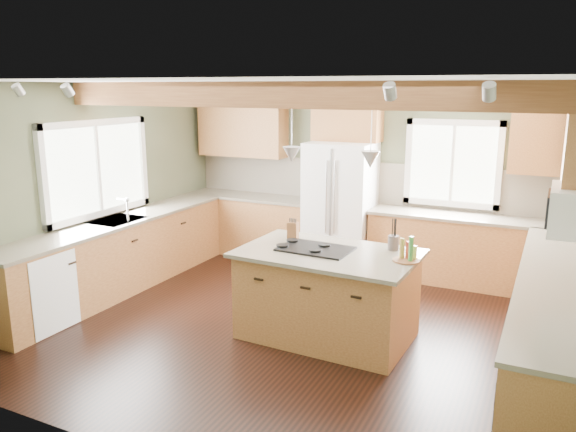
% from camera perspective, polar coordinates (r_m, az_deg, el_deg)
% --- Properties ---
extents(floor, '(5.60, 5.60, 0.00)m').
position_cam_1_polar(floor, '(6.25, 0.80, -11.06)').
color(floor, black).
rests_on(floor, ground).
extents(ceiling, '(5.60, 5.60, 0.00)m').
position_cam_1_polar(ceiling, '(5.70, 0.88, 13.52)').
color(ceiling, silver).
rests_on(ceiling, wall_back).
extents(wall_back, '(5.60, 0.00, 5.60)m').
position_cam_1_polar(wall_back, '(8.14, 8.31, 4.05)').
color(wall_back, '#464F38').
rests_on(wall_back, ground).
extents(wall_left, '(0.00, 5.00, 5.00)m').
position_cam_1_polar(wall_left, '(7.44, -19.12, 2.64)').
color(wall_left, '#464F38').
rests_on(wall_left, ground).
extents(ceiling_beam, '(5.55, 0.26, 0.26)m').
position_cam_1_polar(ceiling_beam, '(5.62, 0.48, 12.21)').
color(ceiling_beam, '#572E19').
rests_on(ceiling_beam, ceiling).
extents(soffit_trim, '(5.55, 0.20, 0.10)m').
position_cam_1_polar(soffit_trim, '(7.95, 8.38, 12.82)').
color(soffit_trim, '#572E19').
rests_on(soffit_trim, ceiling).
extents(backsplash_back, '(5.58, 0.03, 0.58)m').
position_cam_1_polar(backsplash_back, '(8.14, 8.25, 3.41)').
color(backsplash_back, brown).
rests_on(backsplash_back, wall_back).
extents(base_cab_back_left, '(2.02, 0.60, 0.88)m').
position_cam_1_polar(base_cab_back_left, '(8.74, -3.74, -0.97)').
color(base_cab_back_left, brown).
rests_on(base_cab_back_left, floor).
extents(counter_back_left, '(2.06, 0.64, 0.04)m').
position_cam_1_polar(counter_back_left, '(8.64, -3.78, 1.99)').
color(counter_back_left, '#4F473A').
rests_on(counter_back_left, base_cab_back_left).
extents(base_cab_back_right, '(2.62, 0.60, 0.88)m').
position_cam_1_polar(base_cab_back_right, '(7.72, 18.01, -3.49)').
color(base_cab_back_right, brown).
rests_on(base_cab_back_right, floor).
extents(counter_back_right, '(2.66, 0.64, 0.04)m').
position_cam_1_polar(counter_back_right, '(7.61, 18.25, -0.16)').
color(counter_back_right, '#4F473A').
rests_on(counter_back_right, base_cab_back_right).
extents(base_cab_left, '(0.60, 3.70, 0.88)m').
position_cam_1_polar(base_cab_left, '(7.47, -16.72, -3.95)').
color(base_cab_left, brown).
rests_on(base_cab_left, floor).
extents(counter_left, '(0.64, 3.74, 0.04)m').
position_cam_1_polar(counter_left, '(7.35, -16.95, -0.52)').
color(counter_left, '#4F473A').
rests_on(counter_left, base_cab_left).
extents(base_cab_right, '(0.60, 3.70, 0.88)m').
position_cam_1_polar(base_cab_right, '(5.63, 25.17, -10.28)').
color(base_cab_right, brown).
rests_on(base_cab_right, floor).
extents(counter_right, '(0.64, 3.74, 0.04)m').
position_cam_1_polar(counter_right, '(5.48, 25.63, -5.84)').
color(counter_right, '#4F473A').
rests_on(counter_right, base_cab_right).
extents(upper_cab_back_left, '(1.40, 0.35, 0.90)m').
position_cam_1_polar(upper_cab_back_left, '(8.71, -4.63, 9.03)').
color(upper_cab_back_left, brown).
rests_on(upper_cab_back_left, wall_back).
extents(upper_cab_over_fridge, '(0.96, 0.35, 0.70)m').
position_cam_1_polar(upper_cab_over_fridge, '(7.98, 6.04, 10.08)').
color(upper_cab_over_fridge, brown).
rests_on(upper_cab_over_fridge, wall_back).
extents(upper_cab_back_corner, '(0.90, 0.35, 0.90)m').
position_cam_1_polar(upper_cab_back_corner, '(7.52, 25.12, 7.23)').
color(upper_cab_back_corner, brown).
rests_on(upper_cab_back_corner, wall_back).
extents(window_left, '(0.04, 1.60, 1.05)m').
position_cam_1_polar(window_left, '(7.43, -18.88, 4.59)').
color(window_left, white).
rests_on(window_left, wall_left).
extents(window_back, '(1.10, 0.04, 1.00)m').
position_cam_1_polar(window_back, '(7.82, 16.41, 5.15)').
color(window_back, white).
rests_on(window_back, wall_back).
extents(sink, '(0.50, 0.65, 0.03)m').
position_cam_1_polar(sink, '(7.35, -16.96, -0.48)').
color(sink, '#262628').
rests_on(sink, counter_left).
extents(faucet, '(0.02, 0.02, 0.28)m').
position_cam_1_polar(faucet, '(7.20, -15.98, 0.49)').
color(faucet, '#B2B2B7').
rests_on(faucet, sink).
extents(dishwasher, '(0.60, 0.60, 0.84)m').
position_cam_1_polar(dishwasher, '(6.62, -24.25, -6.85)').
color(dishwasher, white).
rests_on(dishwasher, floor).
extents(oven, '(0.60, 0.72, 0.84)m').
position_cam_1_polar(oven, '(4.46, 24.66, -16.65)').
color(oven, white).
rests_on(oven, floor).
extents(microwave, '(0.40, 0.70, 0.38)m').
position_cam_1_polar(microwave, '(5.22, 27.19, 0.52)').
color(microwave, white).
rests_on(microwave, wall_right).
extents(pendant_left, '(0.18, 0.18, 0.16)m').
position_cam_1_polar(pendant_left, '(5.68, 0.37, 6.25)').
color(pendant_left, '#B2B2B7').
rests_on(pendant_left, ceiling).
extents(pendant_right, '(0.18, 0.18, 0.16)m').
position_cam_1_polar(pendant_right, '(5.35, 8.37, 5.69)').
color(pendant_right, '#B2B2B7').
rests_on(pendant_right, ceiling).
extents(refrigerator, '(0.90, 0.74, 1.80)m').
position_cam_1_polar(refrigerator, '(7.95, 5.32, 0.99)').
color(refrigerator, white).
rests_on(refrigerator, floor).
extents(island, '(1.71, 1.08, 0.88)m').
position_cam_1_polar(island, '(5.86, 4.01, -8.13)').
color(island, brown).
rests_on(island, floor).
extents(island_top, '(1.83, 1.20, 0.04)m').
position_cam_1_polar(island_top, '(5.71, 4.09, -3.82)').
color(island_top, '#4F473A').
rests_on(island_top, island).
extents(cooktop, '(0.74, 0.51, 0.02)m').
position_cam_1_polar(cooktop, '(5.75, 2.82, -3.35)').
color(cooktop, black).
rests_on(cooktop, island_top).
extents(knife_block, '(0.12, 0.09, 0.18)m').
position_cam_1_polar(knife_block, '(6.15, 0.50, -1.47)').
color(knife_block, brown).
rests_on(knife_block, island_top).
extents(utensil_crock, '(0.15, 0.15, 0.15)m').
position_cam_1_polar(utensil_crock, '(5.82, 10.66, -2.70)').
color(utensil_crock, '#38332D').
rests_on(utensil_crock, island_top).
extents(bottle_tray, '(0.26, 0.26, 0.24)m').
position_cam_1_polar(bottle_tray, '(5.46, 11.98, -3.31)').
color(bottle_tray, brown).
rests_on(bottle_tray, island_top).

